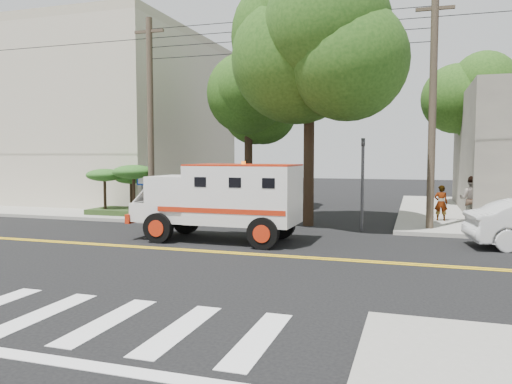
% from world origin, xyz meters
% --- Properties ---
extents(ground, '(100.00, 100.00, 0.00)m').
position_xyz_m(ground, '(0.00, 0.00, 0.00)').
color(ground, black).
rests_on(ground, ground).
extents(sidewalk_nw, '(17.00, 17.00, 0.15)m').
position_xyz_m(sidewalk_nw, '(-13.50, 13.50, 0.07)').
color(sidewalk_nw, gray).
rests_on(sidewalk_nw, ground).
extents(building_left, '(16.00, 14.00, 10.00)m').
position_xyz_m(building_left, '(-15.50, 15.00, 5.15)').
color(building_left, '#BDB59B').
rests_on(building_left, sidewalk_nw).
extents(utility_pole_left, '(0.28, 0.28, 9.00)m').
position_xyz_m(utility_pole_left, '(-5.60, 6.00, 4.50)').
color(utility_pole_left, '#382D23').
rests_on(utility_pole_left, ground).
extents(utility_pole_right, '(0.28, 0.28, 9.00)m').
position_xyz_m(utility_pole_right, '(6.30, 6.20, 4.50)').
color(utility_pole_right, '#382D23').
rests_on(utility_pole_right, ground).
extents(tree_main, '(6.08, 5.70, 9.85)m').
position_xyz_m(tree_main, '(1.94, 6.21, 7.20)').
color(tree_main, black).
rests_on(tree_main, ground).
extents(tree_left, '(4.48, 4.20, 7.70)m').
position_xyz_m(tree_left, '(-2.68, 11.79, 5.73)').
color(tree_left, black).
rests_on(tree_left, ground).
extents(tree_right, '(4.80, 4.50, 8.20)m').
position_xyz_m(tree_right, '(8.84, 15.77, 6.09)').
color(tree_right, black).
rests_on(tree_right, ground).
extents(traffic_signal, '(0.15, 0.18, 3.60)m').
position_xyz_m(traffic_signal, '(3.80, 5.60, 2.23)').
color(traffic_signal, '#3F3F42').
rests_on(traffic_signal, ground).
extents(accessibility_sign, '(0.45, 0.10, 2.02)m').
position_xyz_m(accessibility_sign, '(-6.20, 6.17, 1.37)').
color(accessibility_sign, '#3F3F42').
rests_on(accessibility_sign, ground).
extents(palm_planter, '(3.52, 2.63, 2.36)m').
position_xyz_m(palm_planter, '(-7.44, 6.62, 1.65)').
color(palm_planter, '#1E3314').
rests_on(palm_planter, sidewalk_nw).
extents(armored_truck, '(5.84, 2.42, 2.64)m').
position_xyz_m(armored_truck, '(-0.53, 1.92, 1.51)').
color(armored_truck, silver).
rests_on(armored_truck, ground).
extents(pedestrian_a, '(0.56, 0.37, 1.53)m').
position_xyz_m(pedestrian_a, '(6.81, 8.71, 0.91)').
color(pedestrian_a, gray).
rests_on(pedestrian_a, sidewalk_ne).
extents(pedestrian_b, '(1.11, 0.97, 1.93)m').
position_xyz_m(pedestrian_b, '(7.97, 8.57, 1.12)').
color(pedestrian_b, gray).
rests_on(pedestrian_b, sidewalk_ne).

